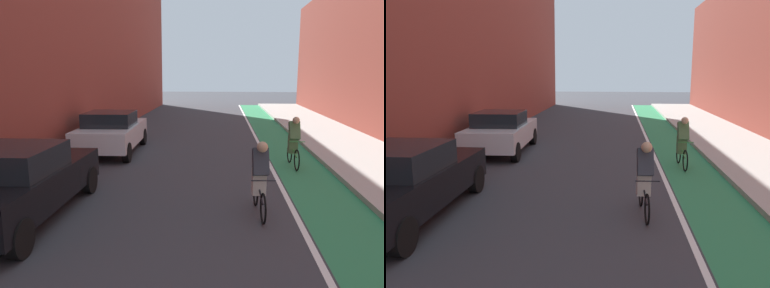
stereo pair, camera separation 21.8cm
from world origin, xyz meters
TOP-DOWN VIEW (x-y plane):
  - ground_plane at (0.00, 16.72)m, footprint 91.17×91.17m
  - bike_lane_paint at (3.38, 18.72)m, footprint 1.60×41.44m
  - lane_divider_stripe at (2.48, 18.72)m, footprint 0.12×41.44m
  - sidewalk_right at (5.86, 18.72)m, footprint 3.36×41.44m
  - parked_sedan_black at (-3.13, 11.97)m, footprint 1.87×4.47m
  - parked_sedan_white at (-3.13, 18.48)m, footprint 2.09×4.32m
  - cyclist_trailing at (1.71, 12.61)m, footprint 0.48×1.67m
  - cyclist_far at (3.17, 16.83)m, footprint 0.48×1.70m

SIDE VIEW (x-z plane):
  - ground_plane at x=0.00m, z-range 0.00..0.00m
  - bike_lane_paint at x=3.38m, z-range 0.00..0.00m
  - lane_divider_stripe at x=2.48m, z-range 0.00..0.00m
  - sidewalk_right at x=5.86m, z-range 0.00..0.14m
  - parked_sedan_black at x=-3.13m, z-range 0.02..1.55m
  - parked_sedan_white at x=-3.13m, z-range 0.02..1.55m
  - cyclist_far at x=3.17m, z-range 0.00..1.61m
  - cyclist_trailing at x=1.71m, z-range 0.05..1.64m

